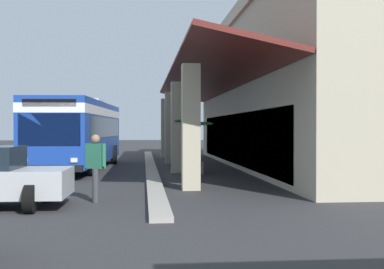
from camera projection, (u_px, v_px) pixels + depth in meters
ground at (215, 169)px, 23.73m from camera, size 120.00×120.00×0.00m
curb_strip at (151, 166)px, 24.45m from camera, size 28.91×0.50×0.12m
plaza_building at (343, 90)px, 25.34m from camera, size 24.39×14.70×7.64m
transit_bus at (79, 129)px, 23.74m from camera, size 11.35×3.29×3.34m
pedestrian at (96, 164)px, 13.05m from camera, size 0.51×0.54×1.74m
potted_palm at (193, 160)px, 21.00m from camera, size 1.47×1.65×2.29m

